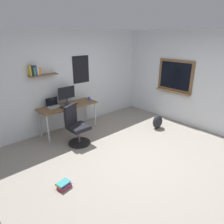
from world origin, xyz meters
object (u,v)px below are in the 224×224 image
Objects in this scene: desk at (68,108)px; office_chair at (76,128)px; keyboard at (67,106)px; computer_mouse at (76,104)px; monitor_primary at (67,94)px; laptop at (53,105)px; backpack at (158,122)px; book_stack_on_floor at (64,185)px; coffee_mug at (89,99)px.

office_chair is at bearing -107.12° from desk.
computer_mouse is (0.28, 0.00, 0.01)m from keyboard.
desk is 4.12× the size of keyboard.
office_chair is 2.05× the size of monitor_primary.
laptop is at bearing 172.79° from monitor_primary.
keyboard is at bearing -125.04° from monitor_primary.
monitor_primary is at bearing 72.22° from office_chair.
keyboard is (0.27, -0.21, -0.04)m from laptop.
desk is 2.46m from backpack.
desk is 6.04× the size of book_stack_on_floor.
backpack is at bearing -49.50° from coffee_mug.
office_chair is 0.83m from computer_mouse.
coffee_mug is at bearing -9.11° from laptop.
keyboard reaches higher than book_stack_on_floor.
monitor_primary is at bearing 67.39° from desk.
backpack is 3.16m from book_stack_on_floor.
laptop is at bearing 144.26° from backpack.
book_stack_on_floor is (-1.22, -1.85, -0.60)m from desk.
book_stack_on_floor is at bearing -135.91° from coffee_mug.
laptop is 1.23× the size of book_stack_on_floor.
backpack is at bearing -20.24° from office_chair.
coffee_mug is at bearing -1.86° from desk.
monitor_primary is at bearing 139.95° from backpack.
book_stack_on_floor is at bearing -123.51° from desk.
backpack is (1.98, -1.41, -0.55)m from keyboard.
monitor_primary reaches higher than coffee_mug.
monitor_primary is 1.84× the size of book_stack_on_floor.
backpack is (1.25, -1.46, -0.59)m from coffee_mug.
desk is at bearing 142.19° from backpack.
office_chair is 0.93m from laptop.
desk is 0.24m from computer_mouse.
monitor_primary is 5.04× the size of coffee_mug.
coffee_mug reaches higher than computer_mouse.
office_chair reaches higher than book_stack_on_floor.
laptop is at bearing 170.89° from coffee_mug.
desk is 16.57× the size of coffee_mug.
desk is at bearing 72.88° from office_chair.
office_chair is 2.27m from backpack.
laptop is 0.44m from monitor_primary.
desk is 3.28× the size of monitor_primary.
computer_mouse is at bearing 0.00° from keyboard.
laptop is 3.37× the size of coffee_mug.
coffee_mug is at bearing 3.87° from keyboard.
computer_mouse is at bearing -173.77° from coffee_mug.
desk is at bearing 160.66° from computer_mouse.
computer_mouse is 2.38m from book_stack_on_floor.
keyboard reaches higher than backpack.
laptop is 0.84× the size of keyboard.
laptop is 2.84m from backpack.
laptop is 0.67× the size of monitor_primary.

